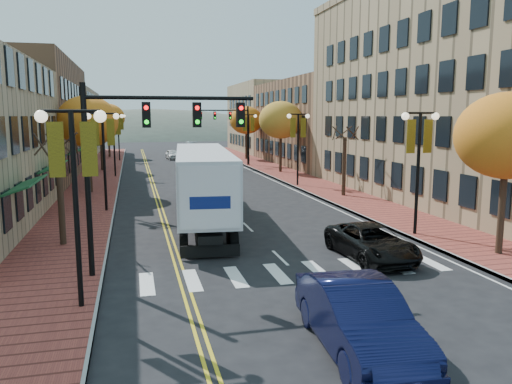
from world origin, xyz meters
TOP-DOWN VIEW (x-y plane):
  - ground at (0.00, 0.00)m, footprint 200.00×200.00m
  - sidewalk_left at (-9.00, 32.50)m, footprint 4.00×85.00m
  - sidewalk_right at (9.00, 32.50)m, footprint 4.00×85.00m
  - building_left_mid at (-17.00, 36.00)m, footprint 12.00×24.00m
  - building_left_far at (-17.00, 61.00)m, footprint 12.00×26.00m
  - building_right_near at (18.50, 16.00)m, footprint 15.00×28.00m
  - building_right_mid at (18.50, 42.00)m, footprint 15.00×24.00m
  - building_right_far at (18.50, 64.00)m, footprint 15.00×20.00m
  - tree_left_a at (-9.00, 8.00)m, footprint 0.28×0.28m
  - tree_left_b at (-9.00, 24.00)m, footprint 4.48×4.48m
  - tree_left_c at (-9.00, 40.00)m, footprint 4.16×4.16m
  - tree_left_d at (-9.00, 58.00)m, footprint 4.61×4.61m
  - tree_right_a at (9.00, 2.00)m, footprint 4.16×4.16m
  - tree_right_b at (9.00, 18.00)m, footprint 0.28×0.28m
  - tree_right_c at (9.00, 34.00)m, footprint 4.48×4.48m
  - tree_right_d at (9.00, 50.00)m, footprint 4.35×4.35m
  - lamp_left_a at (-7.50, 0.00)m, footprint 1.96×0.36m
  - lamp_left_b at (-7.50, 16.00)m, footprint 1.96×0.36m
  - lamp_left_c at (-7.50, 34.00)m, footprint 1.96×0.36m
  - lamp_left_d at (-7.50, 52.00)m, footprint 1.96×0.36m
  - lamp_right_a at (7.50, 6.00)m, footprint 1.96×0.36m
  - lamp_right_b at (7.50, 24.00)m, footprint 1.96×0.36m
  - lamp_right_c at (7.50, 42.00)m, footprint 1.96×0.36m
  - traffic_mast_near at (-5.48, 3.00)m, footprint 6.10×0.35m
  - traffic_mast_far at (5.48, 42.00)m, footprint 6.10×0.34m
  - semi_truck at (-2.15, 12.05)m, footprint 4.12×16.48m
  - navy_sedan at (-0.50, -4.45)m, footprint 2.17×5.44m
  - black_suv at (3.64, 3.02)m, footprint 2.50×5.12m
  - car_far_white at (-0.50, 53.25)m, footprint 2.05×4.10m
  - car_far_silver at (2.28, 56.94)m, footprint 2.36×4.93m
  - car_far_oncoming at (3.84, 69.58)m, footprint 2.28×5.00m

SIDE VIEW (x-z plane):
  - ground at x=0.00m, z-range 0.00..0.00m
  - sidewalk_left at x=-9.00m, z-range 0.00..0.15m
  - sidewalk_right at x=9.00m, z-range 0.00..0.15m
  - car_far_white at x=-0.50m, z-range 0.00..1.34m
  - car_far_silver at x=2.28m, z-range 0.00..1.38m
  - black_suv at x=3.64m, z-range 0.00..1.40m
  - car_far_oncoming at x=3.84m, z-range 0.00..1.59m
  - navy_sedan at x=-0.50m, z-range 0.00..1.76m
  - tree_left_a at x=-9.00m, z-range 0.15..4.35m
  - tree_right_b at x=9.00m, z-range 0.15..4.35m
  - semi_truck at x=-2.15m, z-range 0.34..4.42m
  - lamp_left_a at x=-7.50m, z-range 1.27..7.32m
  - lamp_left_b at x=-7.50m, z-range 1.27..7.32m
  - lamp_left_c at x=-7.50m, z-range 1.27..7.32m
  - lamp_left_d at x=-7.50m, z-range 1.27..7.32m
  - lamp_right_a at x=7.50m, z-range 1.27..7.32m
  - lamp_right_b at x=7.50m, z-range 1.27..7.32m
  - lamp_right_c at x=7.50m, z-range 1.27..7.32m
  - building_left_far at x=-17.00m, z-range 0.00..9.50m
  - traffic_mast_near at x=-5.48m, z-range 1.42..8.42m
  - traffic_mast_far at x=5.48m, z-range 1.42..8.42m
  - building_right_mid at x=18.50m, z-range 0.00..10.00m
  - tree_left_c at x=-9.00m, z-range 1.71..8.40m
  - tree_right_a at x=9.00m, z-range 1.71..8.40m
  - tree_right_d at x=9.00m, z-range 1.79..8.79m
  - tree_left_b at x=-9.00m, z-range 1.84..9.05m
  - tree_right_c at x=9.00m, z-range 1.84..9.05m
  - building_left_mid at x=-17.00m, z-range 0.00..11.00m
  - building_right_far at x=18.50m, z-range 0.00..11.00m
  - tree_left_d at x=-9.00m, z-range 1.89..9.31m
  - building_right_near at x=18.50m, z-range 0.00..15.00m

